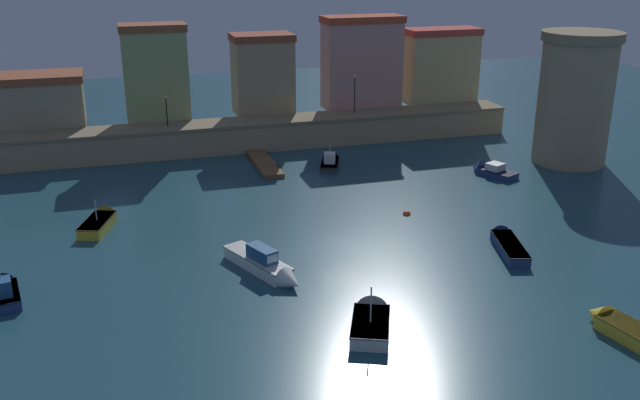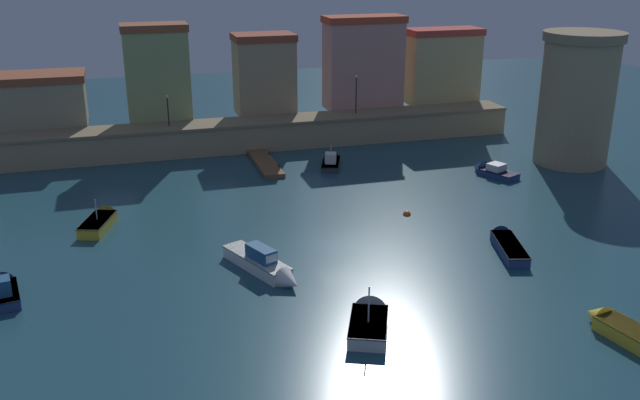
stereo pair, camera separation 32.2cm
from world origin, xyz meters
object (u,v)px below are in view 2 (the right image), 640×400
object	(u,v)px
moored_boat_7	(506,243)
fortress_tower	(577,98)
moored_boat_1	(369,319)
moored_boat_3	(265,265)
moored_boat_2	(2,289)
moored_boat_5	(331,160)
quay_lamp_0	(168,105)
moored_boat_4	(620,328)
moored_boat_6	(491,171)
moored_boat_0	(101,220)
mooring_buoy_0	(407,215)
quay_lamp_1	(356,88)

from	to	relation	value
moored_boat_7	fortress_tower	bearing A→B (deg)	-29.46
moored_boat_1	moored_boat_3	distance (m)	8.64
moored_boat_2	moored_boat_5	bearing A→B (deg)	-62.71
quay_lamp_0	moored_boat_5	size ratio (longest dim) A/B	0.57
moored_boat_2	moored_boat_4	bearing A→B (deg)	-123.24
moored_boat_6	moored_boat_3	bearing A→B (deg)	97.21
fortress_tower	moored_boat_1	xyz separation A→B (m)	(-27.73, -22.65, -5.55)
moored_boat_6	moored_boat_7	bearing A→B (deg)	130.83
fortress_tower	moored_boat_7	xyz separation A→B (m)	(-15.62, -15.67, -5.58)
moored_boat_5	moored_boat_6	distance (m)	14.17
moored_boat_0	mooring_buoy_0	xyz separation A→B (m)	(21.76, -4.06, -0.42)
moored_boat_1	moored_boat_5	bearing A→B (deg)	10.03
quay_lamp_0	moored_boat_2	bearing A→B (deg)	-113.82
quay_lamp_1	moored_boat_4	distance (m)	40.22
moored_boat_5	fortress_tower	bearing A→B (deg)	-83.96
moored_boat_7	moored_boat_2	bearing A→B (deg)	101.96
moored_boat_0	moored_boat_6	xyz separation A→B (m)	(32.53, 2.88, -0.05)
moored_boat_2	moored_boat_6	world-z (taller)	moored_boat_2
fortress_tower	moored_boat_5	bearing A→B (deg)	165.37
moored_boat_1	mooring_buoy_0	bearing A→B (deg)	-6.51
moored_boat_2	moored_boat_3	size ratio (longest dim) A/B	0.63
quay_lamp_1	moored_boat_5	distance (m)	10.01
fortress_tower	mooring_buoy_0	world-z (taller)	fortress_tower
moored_boat_5	moored_boat_7	bearing A→B (deg)	-144.68
fortress_tower	moored_boat_3	distance (m)	35.46
fortress_tower	moored_boat_0	size ratio (longest dim) A/B	2.28
moored_boat_0	moored_boat_4	size ratio (longest dim) A/B	1.06
quay_lamp_0	moored_boat_7	world-z (taller)	quay_lamp_0
moored_boat_7	mooring_buoy_0	bearing A→B (deg)	43.02
quay_lamp_1	moored_boat_2	size ratio (longest dim) A/B	0.90
moored_boat_0	fortress_tower	bearing A→B (deg)	-65.17
moored_boat_0	moored_boat_5	distance (m)	22.32
moored_boat_5	mooring_buoy_0	xyz separation A→B (m)	(1.65, -13.74, -0.37)
moored_boat_0	moored_boat_5	size ratio (longest dim) A/B	1.00
moored_boat_4	moored_boat_6	size ratio (longest dim) A/B	1.06
moored_boat_0	moored_boat_7	world-z (taller)	moored_boat_0
quay_lamp_1	mooring_buoy_0	world-z (taller)	quay_lamp_1
fortress_tower	quay_lamp_1	world-z (taller)	fortress_tower
moored_boat_6	moored_boat_7	xyz separation A→B (m)	(-6.88, -14.39, 0.01)
quay_lamp_0	moored_boat_4	size ratio (longest dim) A/B	0.60
moored_boat_6	moored_boat_0	bearing A→B (deg)	71.45
moored_boat_3	fortress_tower	bearing A→B (deg)	91.95
moored_boat_5	mooring_buoy_0	world-z (taller)	moored_boat_5
quay_lamp_1	moored_boat_3	bearing A→B (deg)	-118.89
mooring_buoy_0	moored_boat_1	bearing A→B (deg)	-119.65
fortress_tower	moored_boat_1	size ratio (longest dim) A/B	2.38
moored_boat_2	moored_boat_3	xyz separation A→B (m)	(14.96, -1.19, 0.09)
moored_boat_0	quay_lamp_1	bearing A→B (deg)	-36.71
quay_lamp_0	moored_boat_6	bearing A→B (deg)	-28.20
quay_lamp_0	moored_boat_2	xyz separation A→B (m)	(-11.72, -26.54, -4.36)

